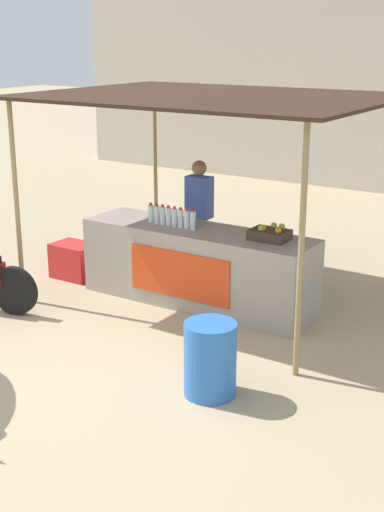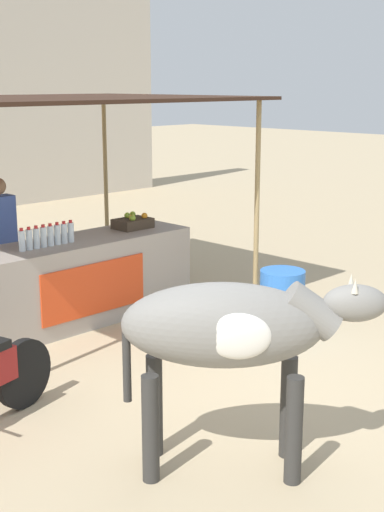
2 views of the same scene
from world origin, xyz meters
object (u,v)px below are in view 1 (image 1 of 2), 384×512
vendor_behind_counter (199,220)px  water_barrel (210,359)px  stall_counter (197,266)px  cooler_box (75,261)px  fruit_crate (270,234)px

vendor_behind_counter → water_barrel: vendor_behind_counter is taller
stall_counter → water_barrel: (1.39, -1.94, -0.12)m
stall_counter → cooler_box: 1.96m
stall_counter → water_barrel: stall_counter is taller
vendor_behind_counter → fruit_crate: bearing=-26.3°
fruit_crate → water_barrel: size_ratio=0.62×
stall_counter → water_barrel: size_ratio=4.20×
fruit_crate → vendor_behind_counter: vendor_behind_counter is taller
stall_counter → water_barrel: 2.38m
fruit_crate → cooler_box: (-2.91, -0.15, -0.79)m
stall_counter → cooler_box: size_ratio=5.00×
cooler_box → water_barrel: size_ratio=0.84×
cooler_box → vendor_behind_counter: bearing=29.7°
water_barrel → vendor_behind_counter: bearing=124.4°
fruit_crate → cooler_box: bearing=-177.0°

